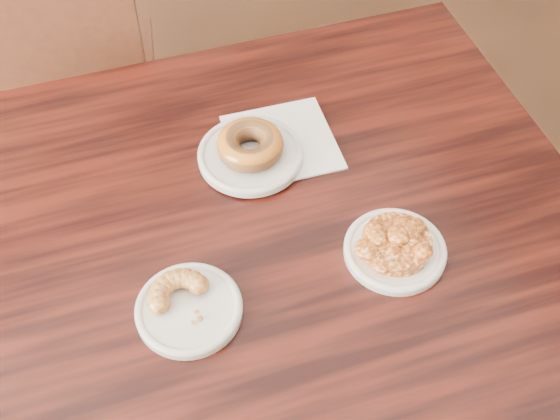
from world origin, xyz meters
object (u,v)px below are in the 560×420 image
cafe_table (288,359)px  chair_far (69,80)px  glazed_donut (250,145)px  cruller_fragment (188,302)px  apple_fritter (397,242)px

cafe_table → chair_far: 0.91m
chair_far → glazed_donut: bearing=122.7°
glazed_donut → cruller_fragment: glazed_donut is taller
apple_fritter → cruller_fragment: size_ratio=1.37×
chair_far → cafe_table: bearing=118.2°
cruller_fragment → cafe_table: bearing=7.0°
glazed_donut → cruller_fragment: 0.30m
cafe_table → chair_far: (-0.10, 0.90, 0.08)m
glazed_donut → apple_fritter: bearing=-71.3°
chair_far → cruller_fragment: (-0.08, -0.92, 0.33)m
apple_fritter → cruller_fragment: bearing=168.0°
cafe_table → apple_fritter: (0.13, -0.09, 0.40)m
glazed_donut → apple_fritter: size_ratio=0.79×
chair_far → apple_fritter: 1.07m
chair_far → apple_fritter: bearing=124.9°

